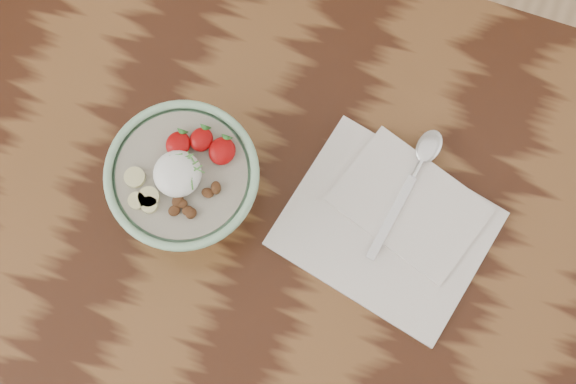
% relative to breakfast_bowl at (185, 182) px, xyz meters
% --- Properties ---
extents(table, '(1.60, 0.90, 0.75)m').
position_rel_breakfast_bowl_xyz_m(table, '(0.12, -0.08, -0.15)').
color(table, '#35190D').
rests_on(table, ground).
extents(breakfast_bowl, '(0.17, 0.17, 0.12)m').
position_rel_breakfast_bowl_xyz_m(breakfast_bowl, '(0.00, 0.00, 0.00)').
color(breakfast_bowl, '#92C59D').
rests_on(breakfast_bowl, table).
extents(napkin, '(0.27, 0.24, 0.01)m').
position_rel_breakfast_bowl_xyz_m(napkin, '(0.24, 0.04, -0.05)').
color(napkin, white).
rests_on(napkin, table).
extents(spoon, '(0.05, 0.18, 0.01)m').
position_rel_breakfast_bowl_xyz_m(spoon, '(0.25, 0.12, -0.04)').
color(spoon, silver).
rests_on(spoon, napkin).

